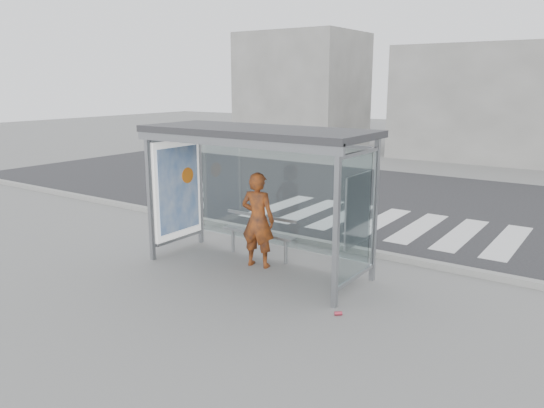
{
  "coord_description": "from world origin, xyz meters",
  "views": [
    {
      "loc": [
        5.53,
        -7.52,
        3.39
      ],
      "look_at": [
        0.21,
        0.2,
        1.24
      ],
      "focal_mm": 35.0,
      "sensor_mm": 36.0,
      "label": 1
    }
  ],
  "objects_px": {
    "bus_shelter": "(241,161)",
    "soda_can": "(338,313)",
    "person": "(258,220)",
    "bench": "(259,233)"
  },
  "relations": [
    {
      "from": "person",
      "to": "soda_can",
      "type": "xyz_separation_m",
      "value": [
        2.27,
        -1.1,
        -0.87
      ]
    },
    {
      "from": "bus_shelter",
      "to": "person",
      "type": "bearing_deg",
      "value": 20.8
    },
    {
      "from": "bus_shelter",
      "to": "bench",
      "type": "bearing_deg",
      "value": 89.17
    },
    {
      "from": "bench",
      "to": "soda_can",
      "type": "height_order",
      "value": "bench"
    },
    {
      "from": "soda_can",
      "to": "bus_shelter",
      "type": "bearing_deg",
      "value": 158.92
    },
    {
      "from": "person",
      "to": "soda_can",
      "type": "distance_m",
      "value": 2.67
    },
    {
      "from": "bus_shelter",
      "to": "soda_can",
      "type": "distance_m",
      "value": 3.37
    },
    {
      "from": "bus_shelter",
      "to": "soda_can",
      "type": "height_order",
      "value": "bus_shelter"
    },
    {
      "from": "bus_shelter",
      "to": "soda_can",
      "type": "bearing_deg",
      "value": -21.08
    },
    {
      "from": "person",
      "to": "bench",
      "type": "xyz_separation_m",
      "value": [
        -0.28,
        0.41,
        -0.39
      ]
    }
  ]
}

